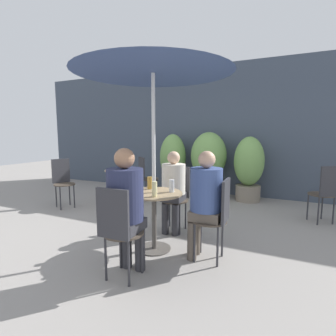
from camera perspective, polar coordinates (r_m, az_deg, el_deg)
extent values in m
plane|color=gray|center=(3.56, -5.88, -16.08)|extent=(20.00, 20.00, 0.00)
cube|color=#3D4756|center=(6.33, 9.66, 8.11)|extent=(10.00, 0.06, 3.00)
cylinder|color=#514C47|center=(3.40, -2.99, -17.08)|extent=(0.41, 0.41, 0.01)
cylinder|color=#514C47|center=(3.27, -3.03, -11.52)|extent=(0.06, 0.06, 0.68)
cylinder|color=#997F5B|center=(3.17, -3.08, -5.52)|extent=(0.69, 0.69, 0.02)
cylinder|color=#514C47|center=(5.34, -9.77, -7.95)|extent=(0.41, 0.41, 0.01)
cylinder|color=#514C47|center=(5.26, -9.86, -4.29)|extent=(0.06, 0.06, 0.68)
cylinder|color=#997F5B|center=(5.20, -9.94, -0.51)|extent=(0.68, 0.68, 0.02)
cylinder|color=#42382D|center=(2.68, -9.60, -13.76)|extent=(0.40, 0.40, 0.02)
cylinder|color=#2D2D33|center=(2.74, -13.41, -18.66)|extent=(0.02, 0.02, 0.45)
cylinder|color=#2D2D33|center=(2.61, -8.54, -19.93)|extent=(0.02, 0.02, 0.45)
cylinder|color=#2D2D33|center=(2.93, -10.32, -16.77)|extent=(0.02, 0.02, 0.45)
cylinder|color=#2D2D33|center=(2.81, -5.69, -17.79)|extent=(0.02, 0.02, 0.45)
cube|color=#2D2D33|center=(2.46, -11.98, -9.76)|extent=(0.34, 0.04, 0.47)
cylinder|color=#42382D|center=(3.02, 8.94, -11.25)|extent=(0.40, 0.40, 0.02)
cylinder|color=#2D2D33|center=(2.96, 10.74, -16.51)|extent=(0.02, 0.02, 0.45)
cylinder|color=#2D2D33|center=(3.19, 11.74, -14.71)|extent=(0.02, 0.02, 0.45)
cylinder|color=#2D2D33|center=(3.02, 5.77, -15.94)|extent=(0.02, 0.02, 0.45)
cylinder|color=#2D2D33|center=(3.25, 7.14, -14.22)|extent=(0.02, 0.02, 0.45)
cube|color=#2D2D33|center=(2.91, 12.46, -7.02)|extent=(0.04, 0.34, 0.47)
cylinder|color=#42382D|center=(3.84, 1.42, -7.06)|extent=(0.40, 0.40, 0.02)
cylinder|color=#2D2D33|center=(3.98, 3.84, -10.04)|extent=(0.02, 0.02, 0.45)
cylinder|color=#2D2D33|center=(4.07, 0.36, -9.64)|extent=(0.02, 0.02, 0.45)
cylinder|color=#2D2D33|center=(3.75, 2.54, -11.15)|extent=(0.02, 0.02, 0.45)
cylinder|color=#2D2D33|center=(3.84, -1.12, -10.68)|extent=(0.02, 0.02, 0.45)
cube|color=#2D2D33|center=(3.95, 2.37, -3.03)|extent=(0.34, 0.04, 0.47)
cylinder|color=#42382D|center=(5.65, -4.03, -2.35)|extent=(0.40, 0.40, 0.02)
cylinder|color=#2D2D33|center=(5.77, -5.64, -4.51)|extent=(0.02, 0.02, 0.45)
cylinder|color=#2D2D33|center=(5.54, -4.81, -5.02)|extent=(0.02, 0.02, 0.45)
cylinder|color=#2D2D33|center=(5.86, -3.25, -4.31)|extent=(0.02, 0.02, 0.45)
cylinder|color=#2D2D33|center=(5.62, -2.32, -4.81)|extent=(0.02, 0.02, 0.45)
cube|color=#2D2D33|center=(5.56, -5.77, 0.00)|extent=(0.27, 0.24, 0.47)
cylinder|color=#42382D|center=(4.87, 30.40, -4.99)|extent=(0.40, 0.40, 0.02)
cylinder|color=#2D2D33|center=(4.74, 29.90, -8.15)|extent=(0.02, 0.02, 0.45)
cylinder|color=#2D2D33|center=(4.90, 32.34, -7.85)|extent=(0.02, 0.02, 0.45)
cylinder|color=#2D2D33|center=(4.94, 28.12, -7.43)|extent=(0.02, 0.02, 0.45)
cylinder|color=#2D2D33|center=(5.09, 30.52, -7.17)|extent=(0.02, 0.02, 0.45)
cube|color=#2D2D33|center=(4.69, 31.91, -2.50)|extent=(0.30, 0.20, 0.47)
cylinder|color=#42382D|center=(5.40, -21.61, -3.32)|extent=(0.40, 0.40, 0.02)
cylinder|color=#2D2D33|center=(5.61, -20.64, -5.32)|extent=(0.02, 0.02, 0.45)
cylinder|color=#2D2D33|center=(5.54, -23.17, -5.61)|extent=(0.02, 0.02, 0.45)
cylinder|color=#2D2D33|center=(5.37, -19.75, -5.84)|extent=(0.02, 0.02, 0.45)
cylinder|color=#2D2D33|center=(5.29, -22.39, -6.15)|extent=(0.02, 0.02, 0.45)
cube|color=#2D2D33|center=(5.53, -22.29, -0.56)|extent=(0.17, 0.32, 0.47)
cylinder|color=#2D2D33|center=(2.87, -6.12, -17.29)|extent=(0.11, 0.11, 0.44)
cylinder|color=#2D2D33|center=(2.94, -8.99, -16.67)|extent=(0.11, 0.11, 0.44)
cube|color=#2D2D33|center=(2.68, -9.16, -12.23)|extent=(0.32, 0.35, 0.11)
cylinder|color=#232847|center=(2.60, -9.31, -5.76)|extent=(0.36, 0.36, 0.51)
sphere|color=#9E7051|center=(2.54, -9.48, 2.09)|extent=(0.20, 0.20, 0.20)
cylinder|color=brown|center=(3.21, 6.12, -14.46)|extent=(0.11, 0.11, 0.44)
cylinder|color=brown|center=(3.07, 5.23, -15.51)|extent=(0.11, 0.11, 0.44)
cube|color=brown|center=(3.01, 8.21, -10.04)|extent=(0.35, 0.31, 0.11)
cylinder|color=#384C84|center=(2.93, 8.32, -4.62)|extent=(0.35, 0.35, 0.47)
sphere|color=tan|center=(2.88, 8.44, 1.84)|extent=(0.19, 0.19, 0.19)
cylinder|color=#2D2D33|center=(3.79, -0.62, -10.97)|extent=(0.10, 0.10, 0.44)
cylinder|color=#2D2D33|center=(3.73, 1.57, -11.25)|extent=(0.10, 0.10, 0.44)
cube|color=#2D2D33|center=(3.79, 1.20, -6.31)|extent=(0.30, 0.33, 0.10)
cylinder|color=beige|center=(3.74, 1.21, -2.38)|extent=(0.34, 0.34, 0.43)
sphere|color=#DBAD89|center=(3.70, 1.22, 2.27)|extent=(0.18, 0.18, 0.18)
cylinder|color=silver|center=(3.17, 0.79, -3.91)|extent=(0.07, 0.07, 0.15)
cylinder|color=#B28433|center=(3.36, -3.97, -3.25)|extent=(0.07, 0.07, 0.16)
cylinder|color=silver|center=(3.21, -6.82, -3.86)|extent=(0.07, 0.07, 0.15)
cylinder|color=beige|center=(2.94, -2.96, -4.62)|extent=(0.06, 0.06, 0.17)
cylinder|color=#93664C|center=(6.31, 1.05, -4.00)|extent=(0.42, 0.42, 0.32)
ellipsoid|color=#709E51|center=(6.21, 1.06, 2.37)|extent=(0.61, 0.61, 1.08)
cylinder|color=#93664C|center=(6.07, 8.70, -4.17)|extent=(0.50, 0.50, 0.40)
ellipsoid|color=#709E51|center=(5.97, 8.84, 2.68)|extent=(0.80, 0.80, 1.05)
cylinder|color=slate|center=(5.85, 16.97, -5.22)|extent=(0.51, 0.51, 0.33)
ellipsoid|color=#709E51|center=(5.74, 17.23, 1.43)|extent=(0.62, 0.62, 1.03)
cylinder|color=silver|center=(3.10, -3.14, 3.26)|extent=(0.04, 0.04, 2.38)
cone|color=#3D5184|center=(3.20, -3.29, 22.41)|extent=(1.84, 1.84, 0.28)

